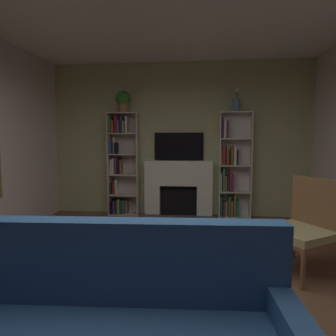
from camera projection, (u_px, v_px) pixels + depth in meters
name	position (u px, v px, depth m)	size (l,w,h in m)	color
ground_plane	(153.00, 299.00, 2.73)	(7.47, 7.47, 0.00)	brown
wall_back_accent	(179.00, 140.00, 5.70)	(4.95, 0.06, 2.87)	#A8B07C
fireplace	(178.00, 187.00, 5.65)	(1.36, 0.51, 1.04)	white
tv	(179.00, 146.00, 5.65)	(0.92, 0.06, 0.51)	black
bookshelf_left	(122.00, 164.00, 5.72)	(0.57, 0.29, 1.93)	beige
bookshelf_right	(231.00, 170.00, 5.51)	(0.57, 0.27, 1.93)	silver
potted_plant	(123.00, 100.00, 5.56)	(0.27, 0.27, 0.40)	#9D744C
vase_with_flowers	(236.00, 103.00, 5.34)	(0.12, 0.12, 0.43)	#5173A4
armchair	(305.00, 225.00, 3.27)	(0.85, 0.85, 1.02)	brown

